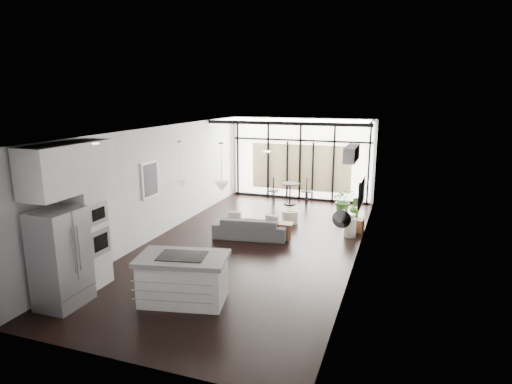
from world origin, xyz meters
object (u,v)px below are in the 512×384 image
Objects in this scene: console_bench at (267,230)px; pouf at (290,217)px; milk_can at (350,225)px; tv at (362,191)px; island at (183,279)px; sofa at (251,224)px; fridge at (61,258)px.

pouf is at bearing 76.97° from console_bench.
milk_can is 1.10m from tv.
console_bench is 1.21× the size of tv.
island reaches higher than sofa.
pouf is at bearing 71.64° from island.
milk_can is at bearing 50.78° from island.
island is at bearing -117.22° from milk_can.
island is at bearing -96.36° from pouf.
console_bench is at bearing -158.54° from milk_can.
island is 1.17× the size of console_bench.
island is 0.91× the size of fridge.
pouf is (0.23, 1.41, -0.03)m from console_bench.
milk_can is (4.24, 5.33, -0.55)m from fridge.
pouf is (0.58, 5.16, -0.24)m from island.
console_bench is 2.92× the size of pouf.
console_bench is at bearing -169.81° from tv.
island is 0.84× the size of sofa.
island is at bearing 82.93° from sofa.
fridge is 1.29× the size of console_bench.
fridge is 3.76× the size of pouf.
fridge reaches higher than pouf.
fridge is at bearing 59.32° from sofa.
sofa is 4.08× the size of pouf.
tv is at bearing 6.55° from console_bench.
milk_can reaches higher than pouf.
milk_can is (1.76, -0.63, 0.12)m from pouf.
island is at bearing 22.48° from fridge.
console_bench is at bearing 72.79° from island.
fridge is at bearing -112.65° from pouf.
milk_can is at bearing 51.46° from fridge.
pouf is 2.53m from tv.
tv is (2.67, 0.52, 0.94)m from sofa.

